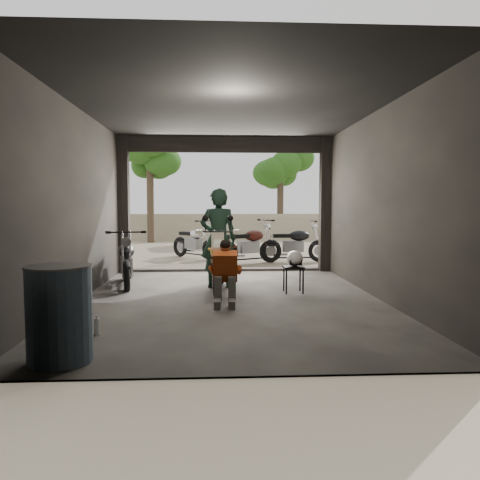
{
  "coord_description": "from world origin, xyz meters",
  "views": [
    {
      "loc": [
        -0.26,
        -7.7,
        1.6
      ],
      "look_at": [
        0.19,
        0.6,
        0.98
      ],
      "focal_mm": 35.0,
      "sensor_mm": 36.0,
      "label": 1
    }
  ],
  "objects": [
    {
      "name": "ground",
      "position": [
        0.0,
        0.0,
        0.0
      ],
      "size": [
        80.0,
        80.0,
        0.0
      ],
      "primitive_type": "plane",
      "color": "#7A6D56",
      "rests_on": "ground"
    },
    {
      "name": "main_bike",
      "position": [
        -0.18,
        0.91,
        0.59
      ],
      "size": [
        0.83,
        1.81,
        1.18
      ],
      "primitive_type": null,
      "rotation": [
        0.0,
        0.0,
        -0.06
      ],
      "color": "beige",
      "rests_on": "ground"
    },
    {
      "name": "sign_post",
      "position": [
        2.92,
        4.01,
        1.65
      ],
      "size": [
        0.81,
        0.08,
        2.44
      ],
      "rotation": [
        0.0,
        0.0,
        0.15
      ],
      "color": "black",
      "rests_on": "ground"
    },
    {
      "name": "stool",
      "position": [
        1.16,
        0.6,
        0.43
      ],
      "size": [
        0.36,
        0.36,
        0.5
      ],
      "rotation": [
        0.0,
        0.0,
        0.19
      ],
      "color": "black",
      "rests_on": "ground"
    },
    {
      "name": "outside_bike_b",
      "position": [
        0.71,
        4.99,
        0.61
      ],
      "size": [
        1.92,
        1.5,
        1.21
      ],
      "primitive_type": null,
      "rotation": [
        0.0,
        0.0,
        2.06
      ],
      "color": "#3E140F",
      "rests_on": "ground"
    },
    {
      "name": "mechanic",
      "position": [
        -0.1,
        -0.43,
        0.51
      ],
      "size": [
        0.55,
        0.73,
        1.01
      ],
      "primitive_type": null,
      "rotation": [
        0.0,
        0.0,
        -0.05
      ],
      "color": "#C44D1A",
      "rests_on": "ground"
    },
    {
      "name": "outside_bike_a",
      "position": [
        -0.87,
        6.35,
        0.58
      ],
      "size": [
        1.7,
        1.75,
        1.17
      ],
      "primitive_type": null,
      "rotation": [
        0.0,
        0.0,
        0.75
      ],
      "color": "black",
      "rests_on": "ground"
    },
    {
      "name": "oil_drum",
      "position": [
        -1.82,
        -3.0,
        0.49
      ],
      "size": [
        0.68,
        0.68,
        0.99
      ],
      "primitive_type": "cylinder",
      "rotation": [
        0.0,
        0.0,
        -0.06
      ],
      "color": "#3F5469",
      "rests_on": "ground"
    },
    {
      "name": "left_bike",
      "position": [
        -2.0,
        1.55,
        0.56
      ],
      "size": [
        0.99,
        1.76,
        1.12
      ],
      "primitive_type": null,
      "rotation": [
        0.0,
        0.0,
        0.19
      ],
      "color": "black",
      "rests_on": "ground"
    },
    {
      "name": "garage",
      "position": [
        0.0,
        0.55,
        1.28
      ],
      "size": [
        7.0,
        7.13,
        3.2
      ],
      "color": "#2D2B28",
      "rests_on": "ground"
    },
    {
      "name": "tree_left",
      "position": [
        -3.0,
        12.5,
        3.99
      ],
      "size": [
        2.2,
        2.2,
        5.6
      ],
      "color": "#382B1E",
      "rests_on": "ground"
    },
    {
      "name": "rider",
      "position": [
        -0.19,
        1.24,
        0.96
      ],
      "size": [
        0.73,
        0.5,
        1.92
      ],
      "primitive_type": "imported",
      "rotation": [
        0.0,
        0.0,
        3.08
      ],
      "color": "black",
      "rests_on": "ground"
    },
    {
      "name": "helmet",
      "position": [
        1.19,
        0.63,
        0.64
      ],
      "size": [
        0.36,
        0.37,
        0.28
      ],
      "primitive_type": "ellipsoid",
      "rotation": [
        0.0,
        0.0,
        -0.22
      ],
      "color": "white",
      "rests_on": "stool"
    },
    {
      "name": "boundary_wall",
      "position": [
        0.0,
        14.0,
        0.6
      ],
      "size": [
        18.0,
        0.3,
        1.2
      ],
      "primitive_type": "cube",
      "color": "gray",
      "rests_on": "ground"
    },
    {
      "name": "outside_bike_c",
      "position": [
        1.99,
        5.26,
        0.59
      ],
      "size": [
        1.77,
        0.77,
        1.18
      ],
      "primitive_type": null,
      "rotation": [
        0.0,
        0.0,
        1.6
      ],
      "color": "black",
      "rests_on": "ground"
    },
    {
      "name": "tree_right",
      "position": [
        2.8,
        14.0,
        3.56
      ],
      "size": [
        2.2,
        2.2,
        5.0
      ],
      "color": "#382B1E",
      "rests_on": "ground"
    }
  ]
}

